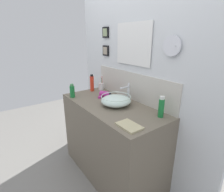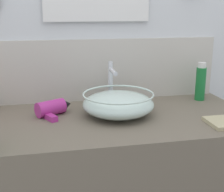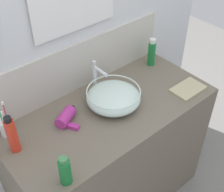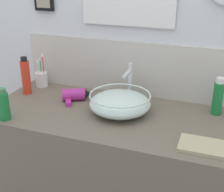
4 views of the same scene
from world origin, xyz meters
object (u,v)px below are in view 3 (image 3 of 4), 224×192
object	(u,v)px
toothbrush_cup	(7,127)
shampoo_bottle	(65,171)
faucet	(96,75)
hair_drier	(67,116)
spray_bottle	(12,135)
hand_towel	(188,89)
lotion_bottle	(152,52)
glass_bowl_sink	(113,97)

from	to	relation	value
toothbrush_cup	shampoo_bottle	distance (m)	0.47
toothbrush_cup	shampoo_bottle	size ratio (longest dim) A/B	1.28
faucet	hair_drier	size ratio (longest dim) A/B	1.20
hair_drier	spray_bottle	distance (m)	0.33
toothbrush_cup	faucet	bearing A→B (deg)	-2.90
spray_bottle	hand_towel	bearing A→B (deg)	-13.82
faucet	shampoo_bottle	size ratio (longest dim) A/B	1.32
hair_drier	lotion_bottle	size ratio (longest dim) A/B	0.91
glass_bowl_sink	shampoo_bottle	distance (m)	0.59
faucet	shampoo_bottle	bearing A→B (deg)	-140.47
faucet	toothbrush_cup	world-z (taller)	faucet
toothbrush_cup	hair_drier	bearing A→B (deg)	-22.54
toothbrush_cup	hand_towel	world-z (taller)	toothbrush_cup
faucet	hair_drier	distance (m)	0.32
shampoo_bottle	hand_towel	distance (m)	0.97
faucet	lotion_bottle	distance (m)	0.48
toothbrush_cup	hand_towel	bearing A→B (deg)	-20.73
hair_drier	hand_towel	xyz separation A→B (m)	(0.74, -0.27, -0.03)
shampoo_bottle	faucet	bearing A→B (deg)	39.53
toothbrush_cup	spray_bottle	xyz separation A→B (m)	(-0.02, -0.13, 0.06)
glass_bowl_sink	faucet	world-z (taller)	faucet
faucet	lotion_bottle	size ratio (longest dim) A/B	1.09
hair_drier	toothbrush_cup	bearing A→B (deg)	157.46
glass_bowl_sink	spray_bottle	world-z (taller)	spray_bottle
hair_drier	shampoo_bottle	xyz separation A→B (m)	(-0.23, -0.33, 0.04)
lotion_bottle	shampoo_bottle	bearing A→B (deg)	-156.97
lotion_bottle	hair_drier	bearing A→B (deg)	-173.26
glass_bowl_sink	lotion_bottle	world-z (taller)	lotion_bottle
lotion_bottle	spray_bottle	bearing A→B (deg)	-174.91
glass_bowl_sink	faucet	size ratio (longest dim) A/B	1.47
faucet	toothbrush_cup	size ratio (longest dim) A/B	1.03
faucet	spray_bottle	size ratio (longest dim) A/B	0.96
glass_bowl_sink	toothbrush_cup	bearing A→B (deg)	162.19
spray_bottle	shampoo_bottle	xyz separation A→B (m)	(0.09, -0.33, -0.03)
hair_drier	lotion_bottle	world-z (taller)	lotion_bottle
lotion_bottle	hand_towel	world-z (taller)	lotion_bottle
faucet	hair_drier	xyz separation A→B (m)	(-0.29, -0.10, -0.09)
spray_bottle	hair_drier	bearing A→B (deg)	1.16
shampoo_bottle	spray_bottle	bearing A→B (deg)	105.25
hand_towel	toothbrush_cup	bearing A→B (deg)	159.27
hair_drier	shampoo_bottle	size ratio (longest dim) A/B	1.10
glass_bowl_sink	hand_towel	xyz separation A→B (m)	(0.45, -0.20, -0.05)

